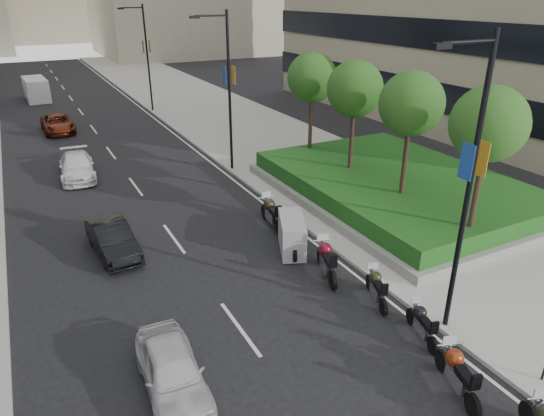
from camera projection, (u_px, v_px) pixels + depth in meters
ground at (354, 396)px, 12.81m from camera, size 160.00×160.00×0.00m
sidewalk_right at (227, 119)px, 40.89m from camera, size 10.00×100.00×0.15m
lane_edge at (165, 127)px, 38.66m from camera, size 0.12×100.00×0.01m
lane_centre at (98, 135)px, 36.45m from camera, size 0.12×100.00×0.01m
planter at (395, 192)px, 25.01m from camera, size 10.00×14.00×0.40m
hedge at (396, 182)px, 24.77m from camera, size 9.40×13.40×0.80m
tree_0 at (489, 125)px, 17.46m from camera, size 2.80×2.80×6.30m
tree_1 at (411, 104)px, 20.70m from camera, size 2.80×2.80×6.30m
tree_2 at (355, 89)px, 23.94m from camera, size 2.80×2.80×6.30m
tree_3 at (312, 78)px, 27.17m from camera, size 2.80×2.80×6.30m
lamp_post_0 at (467, 180)px, 13.33m from camera, size 2.34×0.45×9.00m
lamp_post_1 at (227, 85)px, 27.09m from camera, size 2.34×0.45×9.00m
lamp_post_2 at (145, 53)px, 41.65m from camera, size 2.34×0.45×9.00m
motorcycle_1 at (457, 372)px, 12.77m from camera, size 0.98×2.20×1.14m
motorcycle_2 at (422, 323)px, 14.80m from camera, size 0.81×1.93×0.99m
motorcycle_3 at (376, 287)px, 16.59m from camera, size 0.93×1.97×1.03m
motorcycle_4 at (326, 260)px, 18.07m from camera, size 1.04×2.38×1.23m
motorcycle_5 at (292, 235)px, 19.85m from camera, size 1.82×2.53×1.43m
motorcycle_6 at (271, 213)px, 21.95m from camera, size 0.83×2.48×1.24m
car_a at (172, 371)px, 12.77m from camera, size 1.75×3.88×1.29m
car_b at (112, 239)px, 19.63m from camera, size 1.66×4.03×1.30m
car_c at (77, 166)px, 27.83m from camera, size 2.20×4.67×1.32m
car_d at (58, 123)px, 37.11m from camera, size 2.28×4.71×1.29m
delivery_van at (36, 90)px, 47.99m from camera, size 2.22×5.16×2.12m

